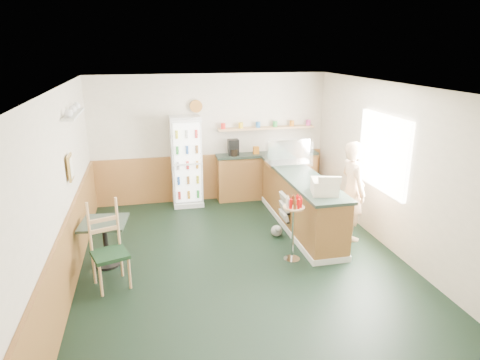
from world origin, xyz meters
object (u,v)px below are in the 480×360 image
object	(u,v)px
cash_register	(325,187)
cafe_table	(105,235)
shopkeeper	(352,191)
cafe_chair	(109,242)
condiment_stand	(293,217)
drinks_fridge	(186,162)
display_case	(289,153)

from	to	relation	value
cash_register	cafe_table	bearing A→B (deg)	-171.11
cash_register	shopkeeper	distance (m)	0.85
shopkeeper	cafe_chair	world-z (taller)	shopkeeper
condiment_stand	cafe_chair	size ratio (longest dim) A/B	0.85
shopkeeper	cafe_chair	distance (m)	4.05
shopkeeper	cash_register	bearing A→B (deg)	117.49
drinks_fridge	cafe_table	size ratio (longest dim) A/B	2.55
display_case	shopkeeper	xyz separation A→B (m)	(0.70, -1.35, -0.38)
condiment_stand	cafe_table	size ratio (longest dim) A/B	1.42
drinks_fridge	cafe_chair	bearing A→B (deg)	-115.05
cash_register	cafe_chair	distance (m)	3.33
drinks_fridge	cafe_chair	distance (m)	3.27
drinks_fridge	display_case	xyz separation A→B (m)	(1.91, -0.94, 0.31)
cash_register	cafe_chair	size ratio (longest dim) A/B	0.34
condiment_stand	display_case	bearing A→B (deg)	73.77
shopkeeper	cafe_chair	xyz separation A→B (m)	(-3.99, -0.66, -0.23)
display_case	cafe_chair	bearing A→B (deg)	-148.52
shopkeeper	condiment_stand	distance (m)	1.39
cafe_chair	display_case	bearing A→B (deg)	13.11
display_case	condiment_stand	bearing A→B (deg)	-106.23
shopkeeper	display_case	bearing A→B (deg)	25.08
condiment_stand	cafe_table	distance (m)	2.88
cafe_table	cafe_chair	distance (m)	0.56
drinks_fridge	shopkeeper	xyz separation A→B (m)	(2.61, -2.29, -0.07)
cafe_table	cafe_chair	bearing A→B (deg)	-78.01
condiment_stand	cafe_table	world-z (taller)	condiment_stand
display_case	cash_register	world-z (taller)	display_case
cash_register	cafe_chair	xyz separation A→B (m)	(-3.29, -0.26, -0.48)
shopkeeper	cafe_table	xyz separation A→B (m)	(-4.10, -0.13, -0.35)
condiment_stand	cafe_chair	distance (m)	2.73
display_case	cafe_table	distance (m)	3.78
cash_register	shopkeeper	world-z (taller)	shopkeeper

